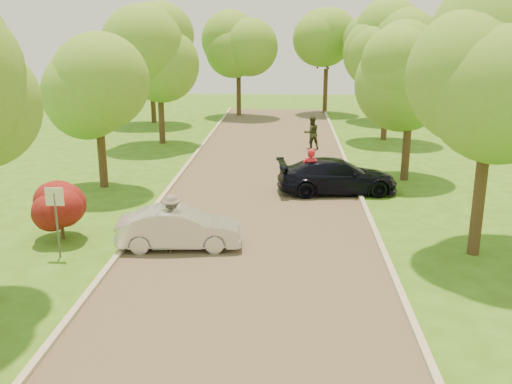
% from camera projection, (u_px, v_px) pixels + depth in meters
% --- Properties ---
extents(ground, '(100.00, 100.00, 0.00)m').
position_uv_depth(ground, '(239.00, 328.00, 13.14)').
color(ground, '#395E16').
rests_on(ground, ground).
extents(road, '(8.00, 60.00, 0.01)m').
position_uv_depth(road, '(258.00, 218.00, 20.82)').
color(road, '#4C4438').
rests_on(road, ground).
extents(curb_left, '(0.18, 60.00, 0.12)m').
position_uv_depth(curb_left, '(149.00, 215.00, 21.04)').
color(curb_left, '#B2AD9E').
rests_on(curb_left, ground).
extents(curb_right, '(0.18, 60.00, 0.12)m').
position_uv_depth(curb_right, '(370.00, 219.00, 20.58)').
color(curb_right, '#B2AD9E').
rests_on(curb_right, ground).
extents(street_sign, '(0.55, 0.06, 2.17)m').
position_uv_depth(street_sign, '(56.00, 208.00, 16.88)').
color(street_sign, '#59595E').
rests_on(street_sign, ground).
extents(red_shrub, '(1.70, 1.70, 1.95)m').
position_uv_depth(red_shrub, '(60.00, 207.00, 18.48)').
color(red_shrub, '#382619').
rests_on(red_shrub, ground).
extents(tree_l_midb, '(4.30, 4.20, 6.62)m').
position_uv_depth(tree_l_midb, '(101.00, 81.00, 23.80)').
color(tree_l_midb, '#382619').
rests_on(tree_l_midb, ground).
extents(tree_l_far, '(4.92, 4.80, 7.79)m').
position_uv_depth(tree_l_far, '(162.00, 51.00, 33.13)').
color(tree_l_far, '#382619').
rests_on(tree_l_far, ground).
extents(tree_r_mida, '(5.13, 5.00, 7.95)m').
position_uv_depth(tree_r_mida, '(501.00, 70.00, 16.03)').
color(tree_r_mida, '#382619').
rests_on(tree_r_mida, ground).
extents(tree_r_midb, '(4.51, 4.40, 7.01)m').
position_uv_depth(tree_r_midb, '(416.00, 72.00, 24.87)').
color(tree_r_midb, '#382619').
rests_on(tree_r_midb, ground).
extents(tree_r_far, '(5.33, 5.20, 8.34)m').
position_uv_depth(tree_r_far, '(393.00, 44.00, 34.18)').
color(tree_r_far, '#382619').
rests_on(tree_r_far, ground).
extents(tree_bg_a, '(5.12, 5.00, 7.72)m').
position_uv_depth(tree_bg_a, '(153.00, 49.00, 40.99)').
color(tree_bg_a, '#382619').
rests_on(tree_bg_a, ground).
extents(tree_bg_b, '(5.12, 5.00, 7.95)m').
position_uv_depth(tree_bg_b, '(388.00, 46.00, 41.88)').
color(tree_bg_b, '#382619').
rests_on(tree_bg_b, ground).
extents(tree_bg_c, '(4.92, 4.80, 7.33)m').
position_uv_depth(tree_bg_c, '(241.00, 51.00, 44.57)').
color(tree_bg_c, '#382619').
rests_on(tree_bg_c, ground).
extents(tree_bg_d, '(5.12, 5.00, 7.72)m').
position_uv_depth(tree_bg_d, '(330.00, 47.00, 46.01)').
color(tree_bg_d, '#382619').
rests_on(tree_bg_d, ground).
extents(silver_sedan, '(4.00, 1.69, 1.28)m').
position_uv_depth(silver_sedan, '(180.00, 228.00, 17.89)').
color(silver_sedan, silver).
rests_on(silver_sedan, ground).
extents(dark_sedan, '(5.21, 2.60, 1.45)m').
position_uv_depth(dark_sedan, '(337.00, 176.00, 23.92)').
color(dark_sedan, black).
rests_on(dark_sedan, ground).
extents(longboard, '(0.49, 0.88, 0.10)m').
position_uv_depth(longboard, '(173.00, 246.00, 17.90)').
color(longboard, black).
rests_on(longboard, ground).
extents(skateboarder, '(1.21, 0.92, 1.66)m').
position_uv_depth(skateboarder, '(172.00, 221.00, 17.67)').
color(skateboarder, slate).
rests_on(skateboarder, longboard).
extents(person_striped, '(0.81, 0.64, 1.94)m').
position_uv_depth(person_striped, '(311.00, 171.00, 23.67)').
color(person_striped, red).
rests_on(person_striped, ground).
extents(person_olive, '(1.11, 0.99, 1.90)m').
position_uv_depth(person_olive, '(311.00, 133.00, 32.67)').
color(person_olive, '#2A301C').
rests_on(person_olive, ground).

